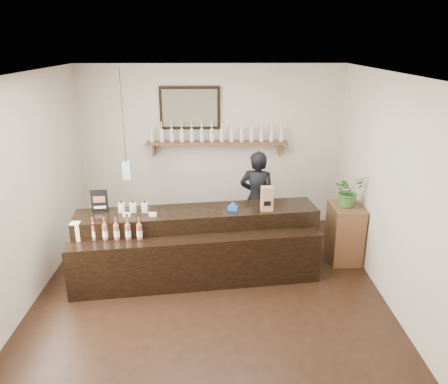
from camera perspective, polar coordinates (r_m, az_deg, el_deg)
name	(u,v)px	position (r m, az deg, el deg)	size (l,w,h in m)	color
ground	(210,296)	(5.86, -1.82, -13.46)	(5.00, 5.00, 0.00)	black
room_shell	(209,171)	(5.14, -2.02, 2.71)	(5.00, 5.00, 5.00)	beige
back_wall_decor	(203,128)	(7.44, -2.82, 8.31)	(2.66, 0.96, 1.69)	brown
counter	(197,246)	(6.15, -3.48, -7.10)	(3.39, 1.32, 1.09)	black
promo_sign	(99,201)	(6.18, -15.96, -1.13)	(0.22, 0.04, 0.31)	black
paper_bag	(267,199)	(6.00, 5.64, -0.88)	(0.17, 0.13, 0.34)	#986F49
tape_dispenser	(233,207)	(6.02, 1.18, -2.03)	(0.15, 0.09, 0.12)	#1951B4
side_cabinet	(344,233)	(6.80, 15.44, -5.18)	(0.44, 0.60, 0.86)	brown
potted_plant	(349,191)	(6.55, 15.95, 0.15)	(0.42, 0.37, 0.47)	#3C722D
shopkeeper	(257,193)	(6.89, 4.38, -0.11)	(0.64, 0.42, 1.76)	black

